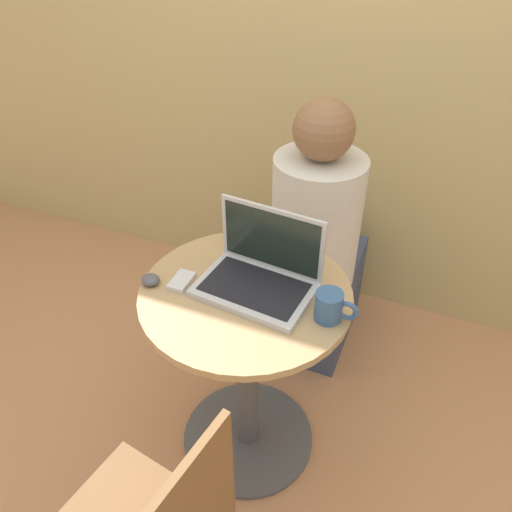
# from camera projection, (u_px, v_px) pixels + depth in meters

# --- Properties ---
(ground_plane) EXTENTS (12.00, 12.00, 0.00)m
(ground_plane) POSITION_uv_depth(u_px,v_px,m) (248.00, 437.00, 1.94)
(ground_plane) COLOR tan
(back_wall) EXTENTS (7.00, 0.05, 2.60)m
(back_wall) POSITION_uv_depth(u_px,v_px,m) (349.00, 21.00, 1.92)
(back_wall) COLOR tan
(back_wall) RESTS_ON ground_plane
(round_table) EXTENTS (0.64, 0.64, 0.75)m
(round_table) POSITION_uv_depth(u_px,v_px,m) (247.00, 355.00, 1.65)
(round_table) COLOR #4C4C51
(round_table) RESTS_ON ground_plane
(laptop) EXTENTS (0.36, 0.26, 0.23)m
(laptop) POSITION_uv_depth(u_px,v_px,m) (260.00, 272.00, 1.48)
(laptop) COLOR #B7B7BC
(laptop) RESTS_ON round_table
(cell_phone) EXTENTS (0.06, 0.09, 0.02)m
(cell_phone) POSITION_uv_depth(u_px,v_px,m) (182.00, 281.00, 1.51)
(cell_phone) COLOR silver
(cell_phone) RESTS_ON round_table
(computer_mouse) EXTENTS (0.06, 0.05, 0.03)m
(computer_mouse) POSITION_uv_depth(u_px,v_px,m) (151.00, 280.00, 1.50)
(computer_mouse) COLOR #4C4C51
(computer_mouse) RESTS_ON round_table
(coffee_cup) EXTENTS (0.12, 0.08, 0.09)m
(coffee_cup) POSITION_uv_depth(u_px,v_px,m) (330.00, 306.00, 1.37)
(coffee_cup) COLOR #335684
(coffee_cup) RESTS_ON round_table
(person_seated) EXTENTS (0.34, 0.52, 1.17)m
(person_seated) POSITION_uv_depth(u_px,v_px,m) (316.00, 257.00, 2.06)
(person_seated) COLOR #3D4766
(person_seated) RESTS_ON ground_plane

